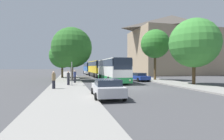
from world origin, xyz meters
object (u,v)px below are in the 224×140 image
Objects in this scene: bus_middle at (97,68)px; pedestrian_walking_back at (68,78)px; tree_left_near at (62,55)px; tree_left_far at (72,48)px; tree_right_near at (194,43)px; bus_stop_sign at (72,71)px; parked_car_right_near at (139,77)px; tree_right_mid at (155,44)px; bus_front at (112,70)px; bus_rear at (89,68)px; pedestrian_waiting_far at (75,76)px; pedestrian_waiting_near at (54,80)px; parked_car_left_curb at (107,88)px.

pedestrian_walking_back is (-6.32, -18.67, -0.92)m from bus_middle.
tree_left_far is (1.76, -7.11, 0.81)m from tree_left_near.
tree_right_near is (16.27, -17.22, 0.68)m from tree_left_near.
bus_stop_sign is 0.39× the size of tree_left_near.
parked_car_right_near is 0.53× the size of tree_right_mid.
bus_front is 26.89m from bus_rear.
pedestrian_waiting_far is (0.44, 3.48, -0.83)m from bus_stop_sign.
tree_left_near is at bearing -153.82° from bus_middle.
tree_right_near reaches higher than pedestrian_waiting_near.
bus_rear is 1.51× the size of tree_left_near.
tree_left_far is at bearing -119.42° from bus_middle.
tree_right_near reaches higher than bus_front.
bus_stop_sign reaches higher than pedestrian_waiting_near.
pedestrian_walking_back reaches higher than parked_car_right_near.
pedestrian_waiting_far is at bearing -86.46° from tree_left_far.
tree_left_near is at bearing 128.24° from bus_front.
bus_front is 4.71m from parked_car_right_near.
parked_car_left_curb is 15.82m from parked_car_right_near.
pedestrian_waiting_near is at bearing 130.00° from parked_car_left_curb.
tree_right_near is at bearing -7.31° from bus_stop_sign.
tree_right_mid reaches higher than bus_middle.
bus_stop_sign is at bearing -109.03° from bus_middle.
tree_left_near is 0.82× the size of tree_left_far.
parked_car_right_near is at bearing -13.85° from tree_left_far.
bus_front reaches higher than bus_stop_sign.
tree_right_near reaches higher than bus_stop_sign.
bus_rear reaches higher than pedestrian_walking_back.
bus_front is 1.39× the size of tree_left_far.
bus_rear reaches higher than pedestrian_waiting_near.
bus_front is at bearing 76.87° from parked_car_left_curb.
tree_right_near is at bearing 115.07° from parked_car_right_near.
bus_rear is 6.08× the size of pedestrian_waiting_near.
bus_rear is 24.87m from tree_left_far.
pedestrian_waiting_far reaches higher than parked_car_left_curb.
bus_middle reaches higher than parked_car_left_curb.
parked_car_left_curb is 2.53× the size of pedestrian_waiting_far.
bus_rear reaches higher than pedestrian_waiting_far.
bus_rear is 27.85m from tree_right_mid.
parked_car_right_near is 12.07m from bus_stop_sign.
tree_left_far is at bearing 126.59° from pedestrian_waiting_far.
bus_rear is 29.23m from pedestrian_waiting_far.
bus_middle reaches higher than bus_front.
tree_left_far is 1.04× the size of tree_right_near.
bus_middle is at bearing -74.43° from parked_car_right_near.
bus_front is at bearing 51.51° from pedestrian_waiting_far.
pedestrian_walking_back is at bearing -73.61° from pedestrian_waiting_far.
bus_middle is at bearing 62.58° from tree_left_far.
tree_right_mid is (11.05, 13.74, 5.29)m from parked_car_left_curb.
pedestrian_waiting_far is at bearing 159.36° from tree_right_near.
pedestrian_walking_back is at bearing -16.68° from pedestrian_waiting_near.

